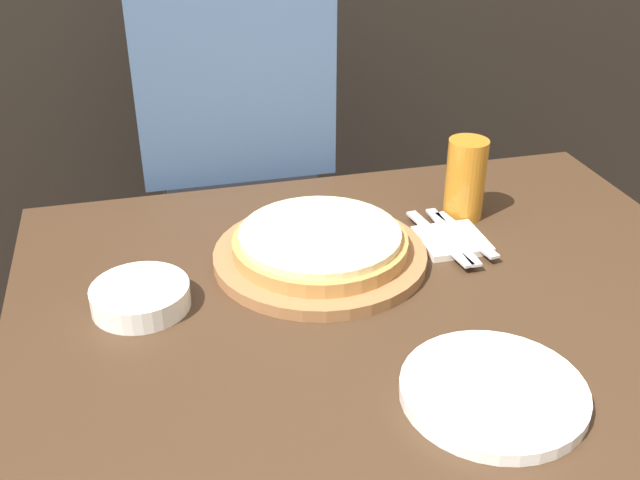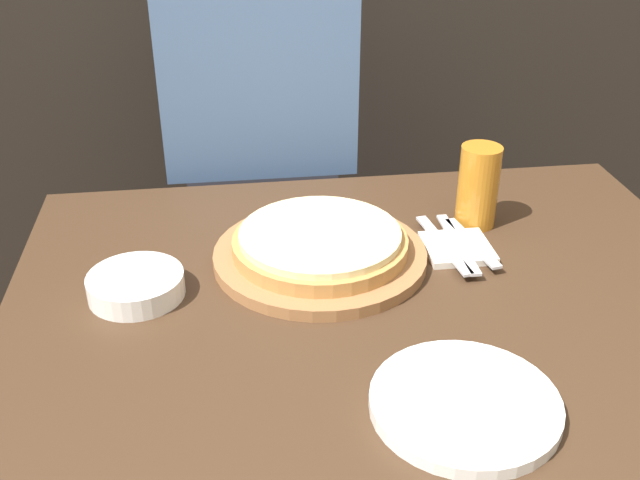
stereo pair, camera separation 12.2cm
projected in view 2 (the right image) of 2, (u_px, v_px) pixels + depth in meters
dining_table at (371, 473)px, 1.32m from camera, size 1.14×0.89×0.74m
pizza_on_board at (320, 248)px, 1.23m from camera, size 0.35×0.35×0.06m
beer_glass at (478, 183)px, 1.31m from camera, size 0.07×0.07×0.15m
dinner_plate at (465, 404)px, 0.92m from camera, size 0.24×0.24×0.02m
side_bowl at (136, 285)px, 1.14m from camera, size 0.15×0.15×0.04m
napkin_stack at (457, 248)px, 1.26m from camera, size 0.11×0.11×0.01m
fork at (443, 244)px, 1.26m from camera, size 0.04×0.20×0.00m
dinner_knife at (458, 243)px, 1.26m from camera, size 0.02×0.20×0.00m
spoon at (472, 243)px, 1.26m from camera, size 0.05×0.17×0.00m
diner_person at (262, 190)px, 1.69m from camera, size 0.40×0.20×1.32m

